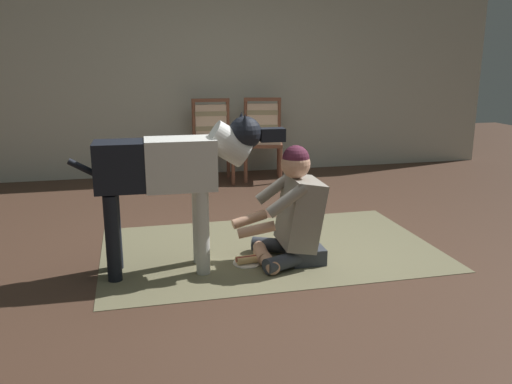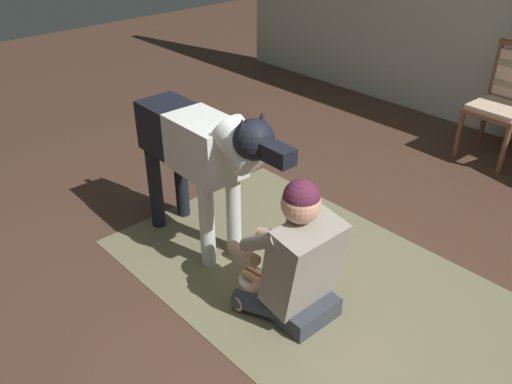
{
  "view_description": "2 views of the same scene",
  "coord_description": "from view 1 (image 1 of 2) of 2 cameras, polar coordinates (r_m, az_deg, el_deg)",
  "views": [
    {
      "loc": [
        -1.1,
        -3.53,
        1.45
      ],
      "look_at": [
        -0.24,
        0.09,
        0.51
      ],
      "focal_mm": 37.12,
      "sensor_mm": 36.0,
      "label": 1
    },
    {
      "loc": [
        1.53,
        -1.74,
        2.14
      ],
      "look_at": [
        -0.36,
        0.01,
        0.62
      ],
      "focal_mm": 37.08,
      "sensor_mm": 36.0,
      "label": 2
    }
  ],
  "objects": [
    {
      "name": "ground_plane",
      "position": [
        3.98,
        3.73,
        -7.24
      ],
      "size": [
        14.31,
        14.31,
        0.0
      ],
      "primitive_type": "plane",
      "color": "#4A3225"
    },
    {
      "name": "back_wall",
      "position": [
        6.85,
        -4.2,
        12.92
      ],
      "size": [
        7.51,
        0.1,
        2.6
      ],
      "primitive_type": "cube",
      "color": "beige",
      "rests_on": "ground"
    },
    {
      "name": "area_rug",
      "position": [
        4.17,
        1.44,
        -6.09
      ],
      "size": [
        2.56,
        1.58,
        0.01
      ],
      "primitive_type": "cube",
      "color": "#706B4D",
      "rests_on": "ground"
    },
    {
      "name": "dining_chair_left_of_pair",
      "position": [
        6.41,
        -4.74,
        6.03
      ],
      "size": [
        0.48,
        0.49,
        0.98
      ],
      "color": "brown",
      "rests_on": "ground"
    },
    {
      "name": "dining_chair_right_of_pair",
      "position": [
        6.53,
        0.71,
        6.22
      ],
      "size": [
        0.55,
        0.55,
        0.98
      ],
      "color": "brown",
      "rests_on": "ground"
    },
    {
      "name": "person_sitting_on_floor",
      "position": [
        3.84,
        4.03,
        -2.45
      ],
      "size": [
        0.66,
        0.58,
        0.86
      ],
      "color": "#353942",
      "rests_on": "ground"
    },
    {
      "name": "large_dog",
      "position": [
        3.61,
        -8.91,
        2.37
      ],
      "size": [
        1.45,
        0.32,
        1.09
      ],
      "color": "silver",
      "rests_on": "ground"
    },
    {
      "name": "hot_dog_on_plate",
      "position": [
        3.87,
        -0.98,
        -7.4
      ],
      "size": [
        0.21,
        0.21,
        0.06
      ],
      "color": "white",
      "rests_on": "ground"
    }
  ]
}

